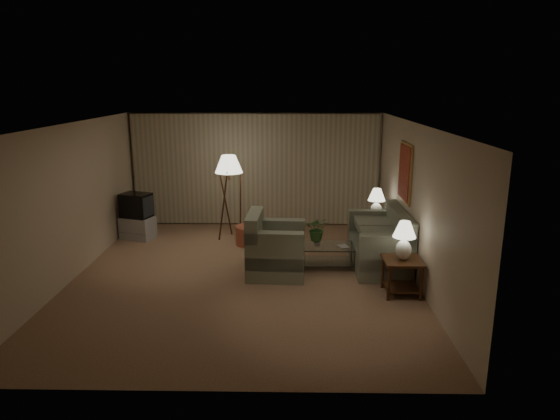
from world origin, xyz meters
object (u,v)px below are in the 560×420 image
object	(u,v)px
coffee_table	(325,252)
table_lamp_far	(377,201)
side_table_far	(375,227)
crt_tv	(136,205)
sofa	(378,244)
armchair	(276,250)
ottoman	(250,235)
floor_lamp	(230,196)
side_table_near	(402,270)
vase	(317,242)
table_lamp_near	(404,237)
tv_cabinet	(138,228)

from	to	relation	value
coffee_table	table_lamp_far	bearing A→B (deg)	49.22
side_table_far	crt_tv	bearing A→B (deg)	176.37
sofa	table_lamp_far	world-z (taller)	table_lamp_far
armchair	side_table_far	xyz separation A→B (m)	(2.07, 1.72, -0.06)
armchair	ottoman	bearing A→B (deg)	22.79
coffee_table	floor_lamp	xyz separation A→B (m)	(-1.98, 1.76, 0.70)
side_table_near	vase	world-z (taller)	side_table_near
armchair	vase	world-z (taller)	armchair
table_lamp_far	table_lamp_near	bearing A→B (deg)	-90.00
side_table_far	ottoman	world-z (taller)	side_table_far
sofa	coffee_table	size ratio (longest dim) A/B	1.58
coffee_table	table_lamp_near	bearing A→B (deg)	-47.03
side_table_near	table_lamp_near	world-z (taller)	table_lamp_near
sofa	coffee_table	distance (m)	1.03
sofa	side_table_far	distance (m)	1.26
sofa	side_table_far	size ratio (longest dim) A/B	3.22
table_lamp_far	crt_tv	size ratio (longest dim) A/B	0.87
floor_lamp	ottoman	xyz separation A→B (m)	(0.46, -0.42, -0.77)
side_table_far	table_lamp_near	world-z (taller)	table_lamp_near
side_table_far	coffee_table	bearing A→B (deg)	-130.78
sofa	coffee_table	world-z (taller)	sofa
floor_lamp	ottoman	size ratio (longest dim) A/B	3.09
side_table_far	vase	size ratio (longest dim) A/B	4.41
coffee_table	ottoman	size ratio (longest dim) A/B	2.02
vase	crt_tv	bearing A→B (deg)	156.61
tv_cabinet	ottoman	size ratio (longest dim) A/B	1.34
sofa	armchair	size ratio (longest dim) A/B	1.66
ottoman	vase	bearing A→B (deg)	-44.22
table_lamp_near	table_lamp_far	bearing A→B (deg)	90.00
sofa	tv_cabinet	size ratio (longest dim) A/B	2.39
table_lamp_near	ottoman	world-z (taller)	table_lamp_near
tv_cabinet	crt_tv	bearing A→B (deg)	0.00
side_table_near	tv_cabinet	xyz separation A→B (m)	(-5.20, 2.93, -0.17)
table_lamp_near	vase	xyz separation A→B (m)	(-1.31, 1.25, -0.49)
coffee_table	vase	distance (m)	0.25
sofa	ottoman	bearing A→B (deg)	-115.50
coffee_table	crt_tv	xyz separation A→B (m)	(-4.04, 1.68, 0.49)
coffee_table	tv_cabinet	xyz separation A→B (m)	(-4.04, 1.68, -0.03)
side_table_far	floor_lamp	distance (m)	3.23
tv_cabinet	floor_lamp	bearing A→B (deg)	20.56
armchair	tv_cabinet	world-z (taller)	armchair
tv_cabinet	vase	world-z (taller)	vase
armchair	coffee_table	world-z (taller)	armchair
side_table_far	vase	world-z (taller)	side_table_far
coffee_table	crt_tv	bearing A→B (deg)	157.39
floor_lamp	tv_cabinet	bearing A→B (deg)	-177.83
floor_lamp	vase	size ratio (longest dim) A/B	13.70
crt_tv	table_lamp_near	bearing A→B (deg)	-11.00
side_table_far	table_lamp_near	size ratio (longest dim) A/B	0.94
armchair	side_table_near	world-z (taller)	armchair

